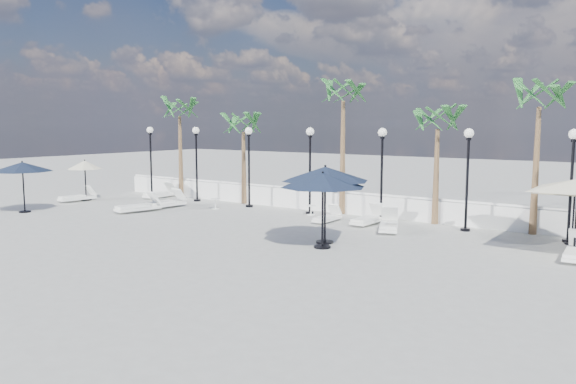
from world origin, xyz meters
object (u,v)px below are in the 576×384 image
Objects in this scene: lounger_3 at (166,202)px; parasol_navy_right at (323,181)px; parasol_navy_left at (22,167)px; parasol_navy_mid at (325,174)px; parasol_cream_sq_a at (575,183)px; parasol_cream_small at (85,165)px; lounger_2 at (160,193)px; lounger_4 at (389,224)px; lounger_5 at (327,217)px; lounger_1 at (138,206)px; lounger_0 at (77,197)px; lounger_6 at (369,219)px.

lounger_3 is 0.76× the size of parasol_navy_right.
parasol_navy_left is 0.95× the size of parasol_navy_right.
parasol_navy_mid is 8.25m from parasol_cream_sq_a.
parasol_navy_mid is 1.38× the size of parasol_cream_small.
lounger_2 is 0.95× the size of lounger_4.
parasol_navy_mid is at bearing -127.87° from lounger_4.
lounger_2 is at bearing 148.53° from lounger_3.
parasol_navy_mid reaches higher than lounger_5.
parasol_navy_right is at bearing -64.37° from parasol_navy_mid.
lounger_2 is at bearing 160.87° from parasol_navy_mid.
lounger_3 is at bearing 101.75° from lounger_1.
parasol_navy_mid is at bearing -20.79° from lounger_2.
lounger_2 is 0.72× the size of parasol_navy_right.
parasol_navy_mid reaches higher than lounger_1.
lounger_0 is at bearing 173.28° from parasol_navy_right.
parasol_navy_right is at bearing -120.81° from lounger_4.
lounger_2 is at bearing 172.48° from lounger_5.
parasol_navy_mid reaches higher than lounger_2.
lounger_2 is at bearing 150.98° from lounger_4.
lounger_6 is 0.73× the size of parasol_navy_left.
lounger_2 is 20.26m from parasol_cream_sq_a.
parasol_navy_right is (0.32, -0.67, -0.14)m from parasol_navy_mid.
lounger_1 reaches higher than lounger_5.
parasol_cream_sq_a reaches higher than lounger_3.
lounger_5 is (11.30, -1.12, -0.04)m from lounger_2.
parasol_navy_right is at bearing -9.79° from lounger_3.
parasol_navy_mid reaches higher than lounger_6.
lounger_6 is (9.97, 1.62, -0.02)m from lounger_3.
parasol_navy_right is 8.39m from parasol_cream_sq_a.
lounger_6 is 15.60m from parasol_navy_left.
lounger_0 is 0.93× the size of lounger_3.
lounger_3 is at bearing 6.27° from parasol_cream_small.
lounger_0 is at bearing 109.42° from parasol_navy_left.
lounger_5 is at bearing 7.22° from parasol_cream_small.
parasol_cream_small is (-2.48, -2.87, 1.59)m from lounger_2.
parasol_cream_small reaches higher than lounger_4.
lounger_4 is at bearing -29.56° from lounger_6.
lounger_4 is (11.21, 0.86, -0.01)m from lounger_3.
parasol_navy_right reaches higher than lounger_3.
parasol_cream_sq_a reaches higher than lounger_6.
lounger_2 is 0.94× the size of lounger_3.
parasol_cream_small is (-1.25, 4.07, -0.23)m from parasol_navy_left.
parasol_navy_mid is at bearing -61.57° from lounger_5.
parasol_cream_small is (-15.42, -2.22, 1.59)m from lounger_6.
lounger_1 is 8.83m from lounger_5.
parasol_cream_small is at bearing -172.84° from parasol_cream_sq_a.
lounger_1 is at bearing 172.52° from parasol_navy_right.
lounger_1 is 11.02m from parasol_navy_right.
lounger_0 is at bearing -171.44° from lounger_1.
lounger_0 is 0.66× the size of parasol_navy_mid.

